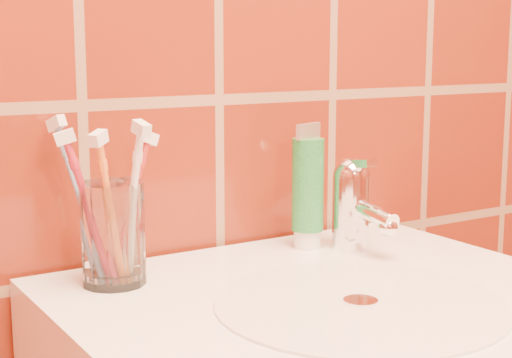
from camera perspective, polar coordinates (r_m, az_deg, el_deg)
glass_tumbler at (r=0.88m, az=-10.37°, el=-3.94°), size 0.09×0.09×0.11m
toothpaste_tube at (r=1.01m, az=3.78°, el=-0.82°), size 0.05×0.04×0.16m
faucet at (r=1.02m, az=7.08°, el=-1.56°), size 0.05×0.11×0.12m
toothbrush_0 at (r=0.89m, az=-9.23°, el=-2.00°), size 0.11×0.10×0.17m
toothbrush_1 at (r=0.89m, az=-12.55°, el=-1.60°), size 0.11×0.17×0.21m
toothbrush_2 at (r=0.85m, az=-9.07°, el=-1.92°), size 0.05×0.12×0.20m
toothbrush_3 at (r=0.86m, az=-11.93°, el=-2.29°), size 0.10×0.09×0.18m
toothbrush_4 at (r=0.85m, az=-10.54°, el=-2.34°), size 0.10×0.09×0.19m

